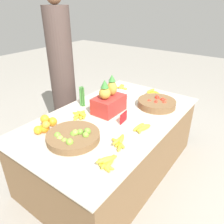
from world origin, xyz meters
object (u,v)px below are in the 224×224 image
Objects in this scene: lime_bowl at (73,137)px; tomato_basket at (157,103)px; metal_bowl at (116,96)px; vendor_person at (62,75)px; produce_crate at (109,101)px; price_sign at (124,117)px.

lime_bowl reaches higher than tomato_basket.
lime_bowl is at bearing -166.86° from metal_bowl.
tomato_basket is at bearing -15.08° from lime_bowl.
vendor_person reaches higher than lime_bowl.
lime_bowl is at bearing -172.78° from produce_crate.
lime_bowl is 0.88m from metal_bowl.
vendor_person is at bearing 71.28° from price_sign.
lime_bowl is at bearing 155.21° from price_sign.
lime_bowl is 0.50m from price_sign.
price_sign reaches higher than metal_bowl.
metal_bowl is 0.16× the size of vendor_person.
tomato_basket is 1.37× the size of metal_bowl.
tomato_basket is 0.48m from price_sign.
metal_bowl is 0.53m from price_sign.
tomato_basket is at bearing -78.05° from vendor_person.
lime_bowl reaches higher than price_sign.
lime_bowl is 0.24× the size of vendor_person.
lime_bowl is at bearing 164.92° from tomato_basket.
price_sign is (-0.39, -0.36, 0.02)m from metal_bowl.
lime_bowl is 1.09× the size of tomato_basket.
produce_crate reaches higher than price_sign.
metal_bowl is 0.71m from vendor_person.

